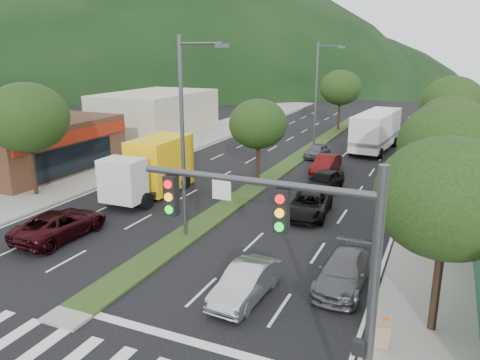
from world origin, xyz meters
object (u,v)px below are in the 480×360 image
at_px(tree_med_near, 258,124).
at_px(tree_med_far, 340,88).
at_px(streetlight_mid, 318,90).
at_px(suv_maroon, 60,224).
at_px(car_queue_b, 343,272).
at_px(tree_l_a, 27,118).
at_px(a_frame_sign, 380,332).
at_px(car_queue_c, 326,164).
at_px(traffic_signal, 307,255).
at_px(tree_r_e, 452,96).
at_px(tree_r_a, 448,198).
at_px(car_queue_e, 317,151).
at_px(sedan_silver, 246,283).
at_px(tree_r_d, 452,103).
at_px(streetlight_near, 186,130).
at_px(tree_r_c, 451,126).
at_px(box_truck, 153,169).
at_px(car_queue_a, 324,181).
at_px(motorhome, 376,130).
at_px(tree_r_b, 450,145).
at_px(car_queue_d, 309,205).

relative_size(tree_med_near, tree_med_far, 0.87).
height_order(streetlight_mid, suv_maroon, streetlight_mid).
bearing_deg(car_queue_b, tree_med_far, 102.85).
height_order(tree_l_a, a_frame_sign, tree_l_a).
bearing_deg(car_queue_c, traffic_signal, -75.65).
relative_size(tree_r_e, tree_med_far, 0.97).
distance_m(tree_r_a, car_queue_e, 27.07).
bearing_deg(suv_maroon, sedan_silver, 172.20).
relative_size(suv_maroon, car_queue_c, 1.21).
bearing_deg(streetlight_mid, car_queue_c, -70.62).
bearing_deg(suv_maroon, car_queue_b, -175.87).
relative_size(traffic_signal, tree_r_d, 0.98).
height_order(tree_r_a, streetlight_near, streetlight_near).
xyz_separation_m(sedan_silver, car_queue_e, (-3.80, 25.08, -0.05)).
relative_size(tree_r_c, suv_maroon, 1.25).
xyz_separation_m(traffic_signal, box_truck, (-14.68, 15.07, -2.92)).
xyz_separation_m(tree_r_e, streetlight_near, (-11.79, -32.00, 0.69)).
distance_m(tree_r_d, suv_maroon, 30.76).
relative_size(tree_med_near, tree_l_a, 0.83).
relative_size(sedan_silver, suv_maroon, 0.78).
xyz_separation_m(tree_r_a, streetlight_mid, (-11.79, 29.00, 0.76)).
height_order(car_queue_a, motorhome, motorhome).
relative_size(tree_l_a, suv_maroon, 1.40).
bearing_deg(tree_r_a, box_truck, 151.62).
bearing_deg(a_frame_sign, tree_r_e, 70.14).
bearing_deg(car_queue_b, tree_r_c, 76.33).
distance_m(tree_r_a, tree_r_b, 8.00).
distance_m(streetlight_mid, car_queue_e, 6.77).
height_order(tree_r_d, sedan_silver, tree_r_d).
xyz_separation_m(car_queue_a, car_queue_d, (0.40, -5.00, -0.09)).
distance_m(tree_med_near, tree_med_far, 26.01).
bearing_deg(tree_l_a, streetlight_mid, 61.08).
height_order(tree_r_b, tree_med_near, tree_r_b).
xyz_separation_m(suv_maroon, car_queue_a, (10.34, 13.31, 0.02)).
bearing_deg(tree_r_e, streetlight_mid, -149.31).
xyz_separation_m(traffic_signal, tree_r_c, (2.97, 21.54, 0.10)).
distance_m(streetlight_mid, car_queue_a, 15.81).
height_order(car_queue_a, car_queue_e, car_queue_a).
distance_m(tree_r_b, box_truck, 18.02).
xyz_separation_m(tree_r_b, motorhome, (-6.25, 21.95, -3.11)).
xyz_separation_m(tree_med_far, car_queue_a, (4.57, -25.40, -4.26)).
xyz_separation_m(tree_r_b, tree_r_c, (0.00, 8.00, -0.29)).
bearing_deg(car_queue_a, traffic_signal, -69.57).
relative_size(traffic_signal, tree_med_far, 1.01).
height_order(tree_med_far, streetlight_near, streetlight_near).
height_order(tree_r_b, tree_med_far, tree_r_b).
distance_m(car_queue_b, motorhome, 28.13).
bearing_deg(tree_l_a, box_truck, 27.28).
relative_size(tree_r_d, suv_maroon, 1.39).
xyz_separation_m(tree_r_a, tree_med_far, (-12.00, 40.00, 0.19)).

